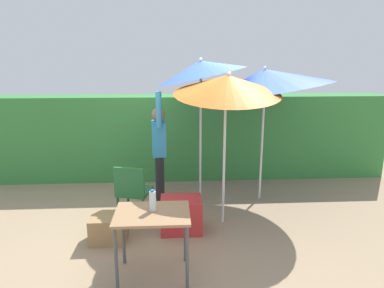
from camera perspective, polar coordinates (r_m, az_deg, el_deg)
The scene contains 11 objects.
ground_plane at distance 5.23m, azimuth 0.20°, elevation -12.59°, with size 24.00×24.00×0.00m, color #9E8466.
hedge_row at distance 6.87m, azimuth -0.84°, elevation 1.26°, with size 8.00×0.70×1.67m, color #38843D.
umbrella_rainbow at distance 5.59m, azimuth 12.20°, elevation 10.45°, with size 2.16×2.12×2.47m.
umbrella_orange at distance 5.45m, azimuth 1.50°, elevation 12.58°, with size 1.46×1.44×2.51m.
umbrella_yellow at distance 4.64m, azimuth 6.02°, elevation 9.91°, with size 1.47×1.49×2.27m.
person_vendor at distance 5.58m, azimuth -5.58°, elevation -0.70°, with size 0.25×0.56×1.88m.
chair_plastic at distance 5.00m, azimuth -9.97°, elevation -7.70°, with size 0.53×0.53×0.89m.
cooler_box at distance 4.81m, azimuth -1.83°, elevation -11.87°, with size 0.57×0.42×0.48m, color red.
crate_cardboard at distance 4.74m, azimuth -13.89°, elevation -13.63°, with size 0.46×0.40×0.35m, color #9E7A4C.
folding_table at distance 3.73m, azimuth -6.71°, elevation -12.74°, with size 0.80×0.60×0.76m.
bottle_water at distance 3.68m, azimuth -6.68°, elevation -9.53°, with size 0.07×0.07×0.24m.
Camera 1 is at (-0.29, -4.68, 2.32)m, focal length 31.54 mm.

